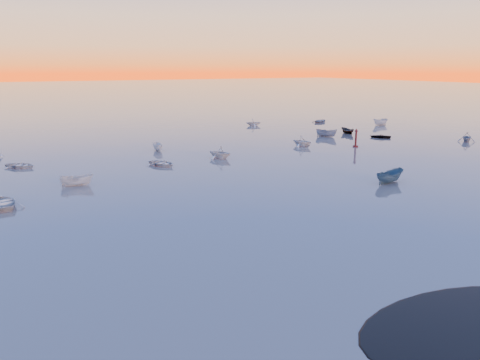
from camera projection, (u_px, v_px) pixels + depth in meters
ground at (89, 120)px, 107.49m from camera, size 600.00×600.00×0.00m
moored_fleet at (156, 153)px, 67.41m from camera, size 124.00×58.00×1.20m
boat_near_center at (389, 183)px, 50.29m from camera, size 2.28×4.26×1.41m
boat_near_right at (220, 158)px, 63.62m from camera, size 4.04×3.15×1.29m
channel_marker at (356, 139)px, 72.34m from camera, size 0.83×0.83×2.96m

